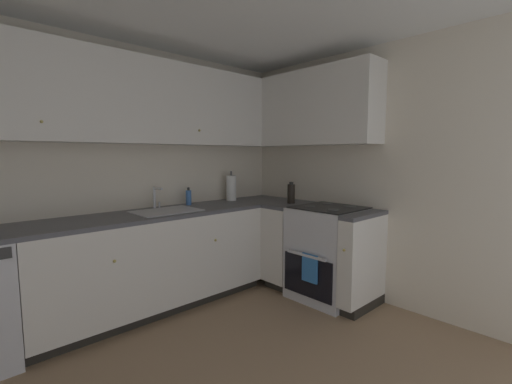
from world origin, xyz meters
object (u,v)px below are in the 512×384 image
Objects in this scene: soap_bottle at (189,197)px; oil_bottle at (291,193)px; paper_towel_roll at (231,188)px; oven_range at (328,252)px.

oil_bottle is (0.86, -0.64, 0.03)m from soap_bottle.
paper_towel_roll reaches higher than oil_bottle.
oven_range is 1.51m from soap_bottle.
oil_bottle is at bearing -36.30° from soap_bottle.
paper_towel_roll is at bearing 107.19° from oven_range.
soap_bottle is at bearing 128.49° from oven_range.
paper_towel_roll is 0.69m from oil_bottle.
paper_towel_roll is at bearing 117.41° from oil_bottle.
paper_towel_roll is 1.50× the size of oil_bottle.
oil_bottle is at bearing -62.59° from paper_towel_roll.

